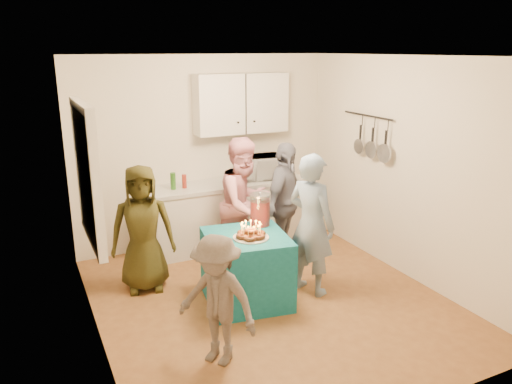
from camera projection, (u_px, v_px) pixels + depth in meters
name	position (u px, v px, depth m)	size (l,w,h in m)	color
floor	(270.00, 300.00, 5.49)	(4.00, 4.00, 0.00)	brown
ceiling	(272.00, 56.00, 4.77)	(4.00, 4.00, 0.00)	white
back_wall	(204.00, 152.00, 6.87)	(3.60, 3.60, 0.00)	silver
left_wall	(89.00, 210.00, 4.38)	(4.00, 4.00, 0.00)	silver
right_wall	(406.00, 169.00, 5.88)	(4.00, 4.00, 0.00)	silver
window_night	(85.00, 175.00, 4.59)	(0.04, 1.00, 1.20)	black
counter	(227.00, 216.00, 6.93)	(2.20, 0.58, 0.86)	white
countertop	(226.00, 184.00, 6.80)	(2.24, 0.62, 0.05)	beige
upper_cabinet	(241.00, 103.00, 6.76)	(1.30, 0.30, 0.80)	white
pot_rack	(365.00, 135.00, 6.37)	(0.12, 1.00, 0.60)	black
microwave	(261.00, 167.00, 6.97)	(0.58, 0.40, 0.32)	white
party_table	(246.00, 269.00, 5.39)	(0.85, 0.85, 0.76)	#116375
donut_cake	(251.00, 230.00, 5.19)	(0.38, 0.38, 0.18)	#381C0C
punch_jar	(260.00, 210.00, 5.56)	(0.22, 0.22, 0.34)	#B6100E
man_birthday	(311.00, 224.00, 5.50)	(0.59, 0.38, 1.60)	#7B93B3
woman_back_left	(143.00, 229.00, 5.58)	(0.71, 0.46, 1.45)	#565018
woman_back_center	(245.00, 204.00, 6.12)	(0.81, 0.63, 1.66)	#D26E8D
woman_back_right	(284.00, 203.00, 6.32)	(0.91, 0.38, 1.56)	black
child_near_left	(217.00, 300.00, 4.27)	(0.77, 0.44, 1.18)	#504540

